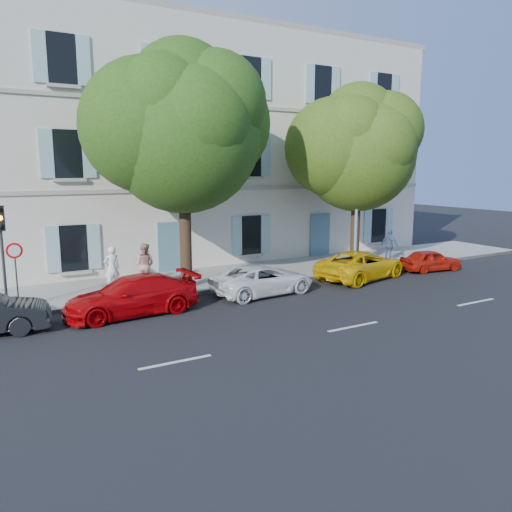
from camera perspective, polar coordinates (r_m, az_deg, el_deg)
ground at (r=19.47m, az=3.36°, el=-4.90°), size 90.00×90.00×0.00m
sidewalk at (r=23.21m, az=-2.63°, el=-2.28°), size 36.00×4.50×0.15m
kerb at (r=21.34m, az=0.02°, el=-3.34°), size 36.00×0.16×0.16m
building at (r=27.95m, az=-8.22°, el=11.93°), size 28.00×7.00×12.00m
car_red_coupe at (r=17.75m, az=-14.01°, el=-4.42°), size 4.72×2.13×1.34m
car_white_coupe at (r=20.02m, az=0.82°, el=-2.72°), size 4.42×2.29×1.19m
car_yellow_supercar at (r=23.24m, az=11.91°, el=-1.00°), size 5.12×3.26×1.31m
car_red_hatchback at (r=26.04m, az=19.33°, el=-0.46°), size 3.28×1.67×1.07m
tree_left at (r=20.35m, az=-8.33°, el=13.42°), size 6.12×6.12×9.49m
tree_right at (r=25.38m, az=11.55°, el=11.30°), size 5.59×5.59×8.61m
traffic_light at (r=18.81m, az=-27.11°, el=2.11°), size 0.32×0.41×3.63m
road_sign at (r=18.97m, az=-25.81°, el=-0.59°), size 0.54×0.09×2.35m
street_lamp at (r=24.37m, az=11.74°, el=8.09°), size 0.25×1.55×7.29m
pedestrian_a at (r=20.85m, az=-16.14°, el=-1.36°), size 0.70×0.51×1.78m
pedestrian_b at (r=21.23m, az=-12.62°, el=-0.97°), size 1.11×1.08×1.80m
pedestrian_c at (r=27.35m, az=15.01°, el=1.20°), size 0.64×1.05×1.68m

